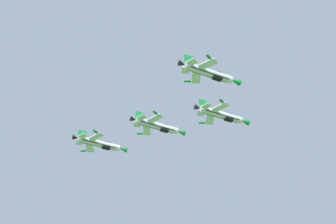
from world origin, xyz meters
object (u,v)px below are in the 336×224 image
Objects in this scene: fighter_jet_lead at (222,115)px; fighter_jet_right_wing at (210,73)px; fighter_jet_left_wing at (158,126)px; fighter_jet_left_outer at (100,144)px.

fighter_jet_right_wing is (-0.50, -17.41, 0.29)m from fighter_jet_lead.
fighter_jet_left_wing is 26.14m from fighter_jet_right_wing.
fighter_jet_right_wing is at bearing 15.17° from fighter_jet_left_outer.
fighter_jet_right_wing is at bearing -41.25° from fighter_jet_lead.
fighter_jet_lead is 1.00× the size of fighter_jet_right_wing.
fighter_jet_left_outer is at bearing -164.83° from fighter_jet_right_wing.
fighter_jet_left_wing is 18.18m from fighter_jet_left_outer.
fighter_jet_left_wing reaches higher than fighter_jet_right_wing.
fighter_jet_right_wing is 1.00× the size of fighter_jet_left_outer.
fighter_jet_left_wing is (-17.36, 2.56, 0.63)m from fighter_jet_lead.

